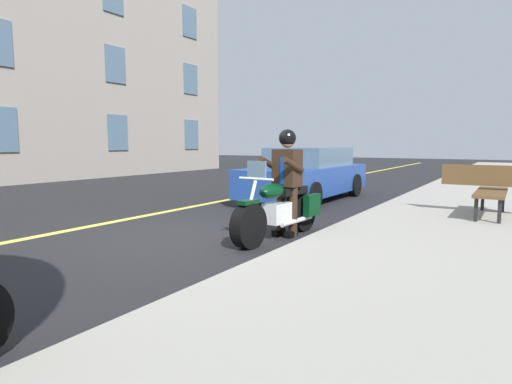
{
  "coord_description": "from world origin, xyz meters",
  "views": [
    {
      "loc": [
        5.14,
        4.63,
        1.51
      ],
      "look_at": [
        -0.57,
        1.1,
        0.75
      ],
      "focal_mm": 30.04,
      "sensor_mm": 36.0,
      "label": 1
    }
  ],
  "objects_px": {
    "motorcycle_main": "(280,210)",
    "bench_sidewalk": "(492,186)",
    "car_silver": "(307,174)",
    "rider_main": "(287,173)"
  },
  "relations": [
    {
      "from": "motorcycle_main",
      "to": "bench_sidewalk",
      "type": "distance_m",
      "value": 4.27
    },
    {
      "from": "bench_sidewalk",
      "to": "motorcycle_main",
      "type": "bearing_deg",
      "value": -40.98
    },
    {
      "from": "car_silver",
      "to": "bench_sidewalk",
      "type": "bearing_deg",
      "value": 73.49
    },
    {
      "from": "car_silver",
      "to": "bench_sidewalk",
      "type": "xyz_separation_m",
      "value": [
        1.31,
        4.44,
        0.02
      ]
    },
    {
      "from": "rider_main",
      "to": "bench_sidewalk",
      "type": "height_order",
      "value": "rider_main"
    },
    {
      "from": "motorcycle_main",
      "to": "bench_sidewalk",
      "type": "relative_size",
      "value": 1.23
    },
    {
      "from": "rider_main",
      "to": "motorcycle_main",
      "type": "bearing_deg",
      "value": -3.17
    },
    {
      "from": "motorcycle_main",
      "to": "bench_sidewalk",
      "type": "height_order",
      "value": "motorcycle_main"
    },
    {
      "from": "motorcycle_main",
      "to": "rider_main",
      "type": "xyz_separation_m",
      "value": [
        -0.19,
        0.01,
        0.58
      ]
    },
    {
      "from": "rider_main",
      "to": "bench_sidewalk",
      "type": "relative_size",
      "value": 0.97
    }
  ]
}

